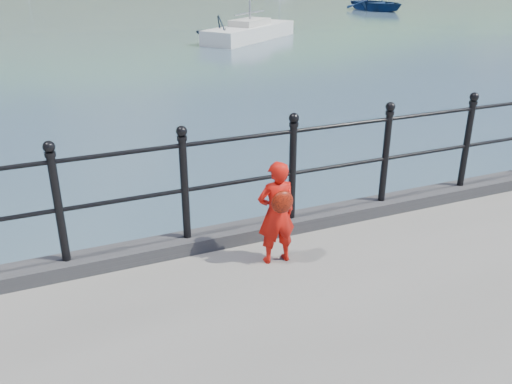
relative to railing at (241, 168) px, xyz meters
name	(u,v)px	position (x,y,z in m)	size (l,w,h in m)	color
ground	(238,308)	(0.00, 0.15, -1.82)	(600.00, 600.00, 0.00)	#2D4251
kerb	(241,233)	(0.00, 0.00, -0.75)	(60.00, 0.30, 0.15)	#28282B
railing	(241,168)	(0.00, 0.00, 0.00)	(18.11, 0.11, 1.20)	black
far_shore	(121,25)	(38.34, 239.56, -24.39)	(830.00, 200.00, 156.00)	#333A21
child	(277,212)	(0.15, -0.57, -0.28)	(0.40, 0.32, 1.06)	red
launch_blue	(378,4)	(24.41, 32.86, -1.31)	(3.54, 4.96, 1.03)	navy
launch_navy	(222,30)	(6.98, 20.34, -1.16)	(2.18, 2.52, 1.33)	black
sailboat_near	(250,33)	(8.83, 21.39, -1.48)	(6.14, 5.27, 8.75)	silver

